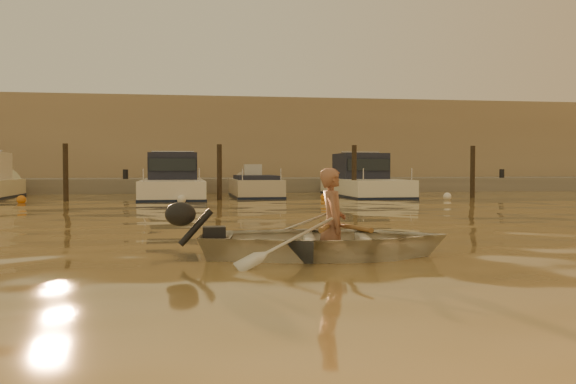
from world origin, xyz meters
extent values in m
plane|color=olive|center=(0.00, 0.00, 0.00)|extent=(160.00, 160.00, 0.00)
imported|color=silver|center=(0.33, -0.99, 0.22)|extent=(3.61, 2.81, 0.68)
imported|color=#9A654D|center=(0.43, -1.01, 0.44)|extent=(0.43, 0.59, 1.49)
cylinder|color=brown|center=(0.58, -1.03, 0.42)|extent=(0.20, 2.10, 0.13)
cylinder|color=brown|center=(0.38, -1.00, 0.42)|extent=(0.72, 2.01, 0.13)
cylinder|color=#2D2319|center=(-5.50, 13.80, 0.90)|extent=(0.18, 0.18, 2.20)
cylinder|color=#2D2319|center=(-0.20, 13.80, 0.90)|extent=(0.18, 0.18, 2.20)
cylinder|color=#2D2319|center=(4.80, 13.80, 0.90)|extent=(0.18, 0.18, 2.20)
cylinder|color=#2D2319|center=(9.50, 13.80, 0.90)|extent=(0.18, 0.18, 2.20)
sphere|color=orange|center=(-6.80, 13.09, 0.10)|extent=(0.30, 0.30, 0.30)
sphere|color=white|center=(-1.55, 12.41, 0.10)|extent=(0.30, 0.30, 0.30)
sphere|color=orange|center=(3.53, 13.12, 0.10)|extent=(0.30, 0.30, 0.30)
sphere|color=white|center=(8.10, 12.92, 0.10)|extent=(0.30, 0.30, 0.30)
cube|color=gray|center=(0.00, 21.50, 0.15)|extent=(52.00, 4.00, 1.00)
cube|color=#9E8466|center=(0.00, 27.00, 2.40)|extent=(46.00, 7.00, 4.80)
camera|label=1|loc=(-1.56, -9.32, 1.21)|focal=40.00mm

